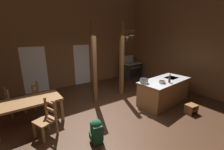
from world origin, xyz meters
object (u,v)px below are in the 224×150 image
at_px(ladderback_chair_at_table_end, 47,119).
at_px(backpack, 96,130).
at_px(ladderback_chair_by_post, 40,96).
at_px(step_stool, 191,108).
at_px(stockpot_on_counter, 144,81).
at_px(stove_range, 130,70).
at_px(dining_table, 29,103).
at_px(mixing_bowl_on_counter, 162,82).
at_px(bottle_tall_on_counter, 170,79).
at_px(kitchen_island, 164,91).
at_px(ladderback_chair_near_window, 13,101).

height_order(ladderback_chair_at_table_end, backpack, ladderback_chair_at_table_end).
bearing_deg(backpack, ladderback_chair_by_post, 107.82).
relative_size(step_stool, stockpot_on_counter, 1.07).
xyz_separation_m(ladderback_chair_at_table_end, backpack, (0.93, -0.93, -0.14)).
bearing_deg(stove_range, dining_table, -160.27).
relative_size(ladderback_chair_at_table_end, stockpot_on_counter, 2.61).
bearing_deg(mixing_bowl_on_counter, stove_range, 65.64).
xyz_separation_m(ladderback_chair_by_post, stockpot_on_counter, (3.07, -1.93, 0.54)).
bearing_deg(bottle_tall_on_counter, ladderback_chair_at_table_end, 169.66).
distance_m(kitchen_island, ladderback_chair_near_window, 5.25).
distance_m(dining_table, ladderback_chair_by_post, 0.95).
height_order(kitchen_island, dining_table, kitchen_island).
bearing_deg(step_stool, stockpot_on_counter, 130.07).
xyz_separation_m(kitchen_island, backpack, (-3.17, -0.49, -0.14)).
distance_m(step_stool, ladderback_chair_by_post, 5.17).
relative_size(ladderback_chair_at_table_end, backpack, 1.59).
xyz_separation_m(kitchen_island, bottle_tall_on_counter, (-0.14, -0.28, 0.58)).
distance_m(dining_table, ladderback_chair_at_table_end, 0.89).
distance_m(step_stool, stockpot_on_counter, 1.78).
bearing_deg(dining_table, stove_range, 19.73).
xyz_separation_m(kitchen_island, stockpot_on_counter, (-0.94, 0.16, 0.54)).
bearing_deg(backpack, mixing_bowl_on_counter, 6.17).
height_order(backpack, mixing_bowl_on_counter, mixing_bowl_on_counter).
bearing_deg(backpack, dining_table, 125.17).
bearing_deg(ladderback_chair_near_window, mixing_bowl_on_counter, -28.04).
height_order(kitchen_island, step_stool, kitchen_island).
bearing_deg(bottle_tall_on_counter, backpack, -176.11).
height_order(ladderback_chair_at_table_end, mixing_bowl_on_counter, mixing_bowl_on_counter).
distance_m(kitchen_island, stove_range, 3.44).
relative_size(stove_range, ladderback_chair_at_table_end, 1.39).
xyz_separation_m(ladderback_chair_by_post, backpack, (0.83, -2.58, -0.14)).
xyz_separation_m(stove_range, ladderback_chair_at_table_end, (-5.24, -2.80, -0.03)).
height_order(stove_range, ladderback_chair_at_table_end, stove_range).
bearing_deg(stockpot_on_counter, ladderback_chair_at_table_end, 174.95).
bearing_deg(ladderback_chair_at_table_end, bottle_tall_on_counter, -10.34).
distance_m(ladderback_chair_by_post, backpack, 2.72).
bearing_deg(stockpot_on_counter, mixing_bowl_on_counter, -34.08).
xyz_separation_m(ladderback_chair_at_table_end, stockpot_on_counter, (3.17, -0.28, 0.54)).
xyz_separation_m(kitchen_island, stove_range, (1.14, 3.25, 0.03)).
xyz_separation_m(ladderback_chair_by_post, bottle_tall_on_counter, (3.87, -2.38, 0.58)).
bearing_deg(stove_range, bottle_tall_on_counter, -109.91).
height_order(ladderback_chair_at_table_end, stockpot_on_counter, stockpot_on_counter).
bearing_deg(backpack, ladderback_chair_at_table_end, 134.97).
bearing_deg(backpack, stove_range, 40.88).
height_order(ladderback_chair_by_post, bottle_tall_on_counter, bottle_tall_on_counter).
bearing_deg(mixing_bowl_on_counter, step_stool, -59.84).
relative_size(kitchen_island, backpack, 3.76).
bearing_deg(ladderback_chair_by_post, backpack, -72.18).
relative_size(dining_table, backpack, 2.91).
relative_size(stockpot_on_counter, bottle_tall_on_counter, 1.16).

